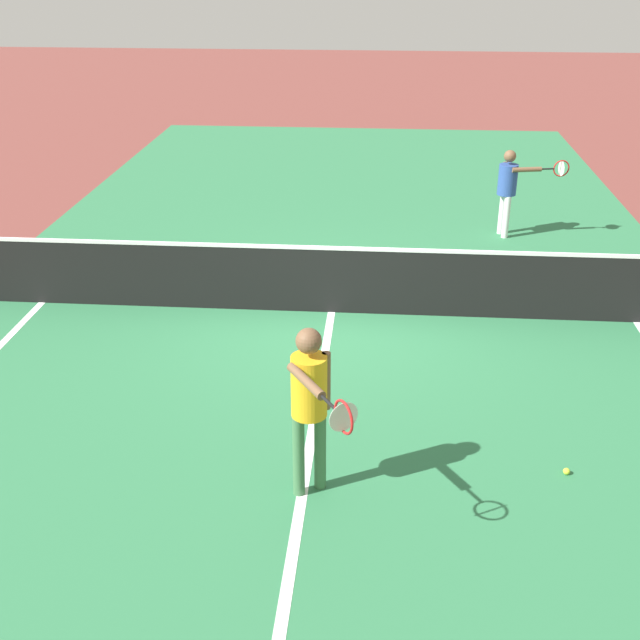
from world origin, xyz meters
TOP-DOWN VIEW (x-y plane):
  - ground_plane at (0.00, 0.00)m, footprint 60.00×60.00m
  - court_surface_inbounds at (0.00, 0.00)m, footprint 10.62×24.40m
  - line_center_service at (0.00, -3.20)m, footprint 0.10×6.40m
  - net at (0.00, 0.00)m, footprint 11.17×0.09m
  - player_near at (0.08, -4.01)m, footprint 0.63×1.14m
  - player_far at (2.78, 3.45)m, footprint 1.17×0.41m
  - tennis_ball_mid_court at (2.49, -3.55)m, footprint 0.07×0.07m

SIDE VIEW (x-z plane):
  - ground_plane at x=0.00m, z-range 0.00..0.00m
  - court_surface_inbounds at x=0.00m, z-range 0.00..0.00m
  - line_center_service at x=0.00m, z-range 0.00..0.01m
  - tennis_ball_mid_court at x=2.49m, z-range 0.00..0.07m
  - net at x=0.00m, z-range -0.04..1.03m
  - player_far at x=2.78m, z-range 0.17..1.66m
  - player_near at x=0.08m, z-range 0.20..1.87m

